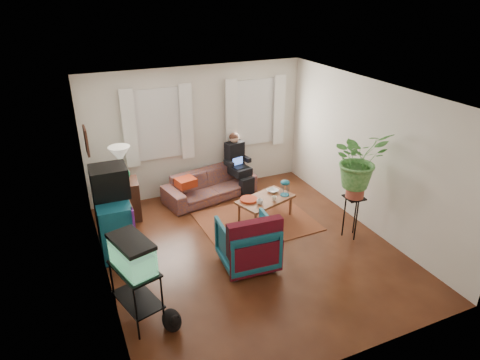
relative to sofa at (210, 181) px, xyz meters
name	(u,v)px	position (x,y,z in m)	size (l,w,h in m)	color
floor	(250,249)	(-0.06, -2.05, -0.37)	(4.50, 5.00, 0.01)	#4F2B14
ceiling	(252,94)	(-0.06, -2.05, 2.23)	(4.50, 5.00, 0.01)	white
wall_back	(198,131)	(-0.06, 0.45, 0.93)	(4.50, 0.01, 2.60)	silver
wall_front	(353,269)	(-0.06, -4.55, 0.93)	(4.50, 0.01, 2.60)	silver
wall_left	(98,207)	(-2.31, -2.05, 0.93)	(0.01, 5.00, 2.60)	silver
wall_right	(369,156)	(2.19, -2.05, 0.93)	(0.01, 5.00, 2.60)	silver
window_left	(158,124)	(-0.86, 0.43, 1.18)	(1.08, 0.04, 1.38)	white
window_right	(254,112)	(1.19, 0.43, 1.18)	(1.08, 0.04, 1.38)	white
curtains_left	(159,125)	(-0.86, 0.35, 1.18)	(1.36, 0.06, 1.50)	white
curtains_right	(256,113)	(1.19, 0.35, 1.18)	(1.36, 0.06, 1.50)	white
picture_frame	(87,141)	(-2.28, -1.20, 1.58)	(0.04, 0.32, 0.40)	#3D2616
area_rug	(256,221)	(0.43, -1.28, -0.36)	(2.00, 1.60, 0.01)	maroon
sofa	(210,181)	(0.00, 0.00, 0.00)	(1.88, 0.74, 0.74)	brown
seated_person	(237,165)	(0.66, 0.14, 0.19)	(0.47, 0.58, 1.12)	black
side_table	(125,200)	(-1.71, -0.15, 0.00)	(0.51, 0.51, 0.75)	#372814
table_lamp	(121,165)	(-1.71, -0.15, 0.70)	(0.38, 0.38, 0.68)	white
dresser	(114,223)	(-2.05, -1.09, 0.09)	(0.51, 1.02, 0.92)	#115466
crt_tv	(109,181)	(-2.03, -0.99, 0.80)	(0.56, 0.51, 0.49)	black
aquarium_stand	(137,294)	(-2.06, -2.91, 0.04)	(0.40, 0.72, 0.81)	black
aquarium	(132,254)	(-2.06, -2.91, 0.65)	(0.36, 0.66, 0.42)	#7FD899
black_cat	(172,318)	(-1.72, -3.25, -0.21)	(0.24, 0.37, 0.31)	black
armchair	(247,241)	(-0.27, -2.38, 0.05)	(0.81, 0.76, 0.83)	#105264
serape_throw	(255,242)	(-0.29, -2.71, 0.22)	(0.84, 0.19, 0.69)	#9E0A0A
coffee_table	(265,209)	(0.63, -1.25, -0.15)	(1.04, 0.57, 0.43)	brown
cup_a	(260,202)	(0.43, -1.41, 0.11)	(0.12, 0.12, 0.09)	white
cup_b	(274,199)	(0.72, -1.40, 0.11)	(0.09, 0.09, 0.09)	beige
bowl	(273,191)	(0.87, -1.07, 0.09)	(0.20, 0.20, 0.05)	white
snack_tray	(249,199)	(0.31, -1.20, 0.08)	(0.32, 0.32, 0.04)	#B21414
birdcage	(285,188)	(1.01, -1.27, 0.21)	(0.17, 0.17, 0.30)	#115B6B
plant_stand	(352,217)	(1.71, -2.38, 0.01)	(0.32, 0.32, 0.77)	black
potted_plant	(358,168)	(1.71, -2.38, 0.93)	(0.87, 0.75, 0.97)	#599947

